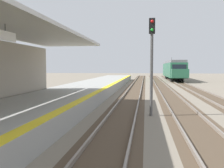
# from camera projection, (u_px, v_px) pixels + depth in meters

# --- Properties ---
(station_platform) EXTENTS (5.00, 80.00, 0.91)m
(station_platform) POSITION_uv_depth(u_px,v_px,m) (39.00, 108.00, 13.11)
(station_platform) COLOR #999993
(station_platform) RESTS_ON ground
(track_pair_nearest_platform) EXTENTS (2.34, 120.00, 0.16)m
(track_pair_nearest_platform) POSITION_uv_depth(u_px,v_px,m) (127.00, 106.00, 16.49)
(track_pair_nearest_platform) COLOR #4C3D2D
(track_pair_nearest_platform) RESTS_ON ground
(track_pair_middle) EXTENTS (2.34, 120.00, 0.16)m
(track_pair_middle) POSITION_uv_depth(u_px,v_px,m) (179.00, 107.00, 16.03)
(track_pair_middle) COLOR #4C3D2D
(track_pair_middle) RESTS_ON ground
(approaching_train) EXTENTS (2.93, 19.60, 4.76)m
(approaching_train) POSITION_uv_depth(u_px,v_px,m) (173.00, 69.00, 49.84)
(approaching_train) COLOR #286647
(approaching_train) RESTS_ON ground
(rail_signal_post) EXTENTS (0.32, 0.34, 5.20)m
(rail_signal_post) POSITION_uv_depth(u_px,v_px,m) (152.00, 57.00, 13.06)
(rail_signal_post) COLOR #4C4C4C
(rail_signal_post) RESTS_ON ground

